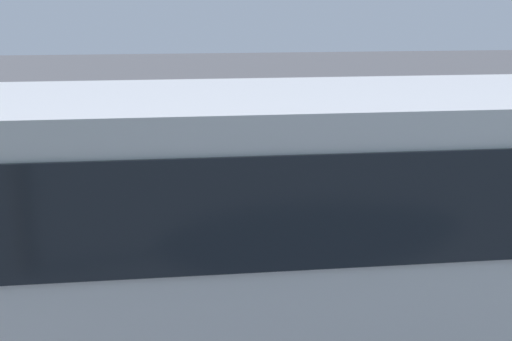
{
  "coord_description": "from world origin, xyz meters",
  "views": [
    {
      "loc": [
        2.72,
        11.5,
        4.17
      ],
      "look_at": [
        1.19,
        -0.22,
        1.1
      ],
      "focal_mm": 47.08,
      "sensor_mm": 36.0,
      "label": 1
    }
  ],
  "objects_px": {
    "spectator_right": "(220,213)",
    "parked_motorcycle_silver": "(450,260)",
    "tour_bus": "(460,236)",
    "traffic_cone": "(195,179)",
    "stunt_motorcycle": "(104,146)",
    "spectator_far_left": "(467,205)",
    "spectator_left": "(379,203)",
    "spectator_centre": "(299,207)"
  },
  "relations": [
    {
      "from": "tour_bus",
      "to": "spectator_far_left",
      "type": "height_order",
      "value": "tour_bus"
    },
    {
      "from": "spectator_right",
      "to": "spectator_far_left",
      "type": "bearing_deg",
      "value": -178.79
    },
    {
      "from": "tour_bus",
      "to": "spectator_left",
      "type": "relative_size",
      "value": 6.43
    },
    {
      "from": "spectator_left",
      "to": "traffic_cone",
      "type": "relative_size",
      "value": 2.77
    },
    {
      "from": "tour_bus",
      "to": "parked_motorcycle_silver",
      "type": "relative_size",
      "value": 5.47
    },
    {
      "from": "tour_bus",
      "to": "traffic_cone",
      "type": "xyz_separation_m",
      "value": [
        2.58,
        -7.68,
        -1.34
      ]
    },
    {
      "from": "parked_motorcycle_silver",
      "to": "traffic_cone",
      "type": "height_order",
      "value": "parked_motorcycle_silver"
    },
    {
      "from": "spectator_centre",
      "to": "traffic_cone",
      "type": "distance_m",
      "value": 4.89
    },
    {
      "from": "tour_bus",
      "to": "spectator_centre",
      "type": "height_order",
      "value": "tour_bus"
    },
    {
      "from": "stunt_motorcycle",
      "to": "spectator_far_left",
      "type": "bearing_deg",
      "value": 140.45
    },
    {
      "from": "spectator_right",
      "to": "parked_motorcycle_silver",
      "type": "height_order",
      "value": "spectator_right"
    },
    {
      "from": "spectator_right",
      "to": "traffic_cone",
      "type": "xyz_separation_m",
      "value": [
        0.19,
        -4.71,
        -0.74
      ]
    },
    {
      "from": "spectator_left",
      "to": "spectator_right",
      "type": "height_order",
      "value": "spectator_right"
    },
    {
      "from": "tour_bus",
      "to": "traffic_cone",
      "type": "distance_m",
      "value": 8.21
    },
    {
      "from": "spectator_far_left",
      "to": "stunt_motorcycle",
      "type": "relative_size",
      "value": 0.84
    },
    {
      "from": "spectator_left",
      "to": "traffic_cone",
      "type": "distance_m",
      "value": 5.31
    },
    {
      "from": "tour_bus",
      "to": "spectator_left",
      "type": "xyz_separation_m",
      "value": [
        -0.11,
        -3.15,
        -0.61
      ]
    },
    {
      "from": "spectator_far_left",
      "to": "spectator_centre",
      "type": "xyz_separation_m",
      "value": [
        2.68,
        -0.0,
        0.09
      ]
    },
    {
      "from": "tour_bus",
      "to": "spectator_far_left",
      "type": "bearing_deg",
      "value": -116.39
    },
    {
      "from": "spectator_centre",
      "to": "spectator_right",
      "type": "bearing_deg",
      "value": 3.87
    },
    {
      "from": "tour_bus",
      "to": "spectator_far_left",
      "type": "distance_m",
      "value": 3.47
    },
    {
      "from": "stunt_motorcycle",
      "to": "tour_bus",
      "type": "bearing_deg",
      "value": 119.36
    },
    {
      "from": "spectator_far_left",
      "to": "spectator_left",
      "type": "bearing_deg",
      "value": -4.11
    },
    {
      "from": "tour_bus",
      "to": "parked_motorcycle_silver",
      "type": "distance_m",
      "value": 2.54
    },
    {
      "from": "tour_bus",
      "to": "stunt_motorcycle",
      "type": "bearing_deg",
      "value": -60.64
    },
    {
      "from": "tour_bus",
      "to": "parked_motorcycle_silver",
      "type": "height_order",
      "value": "tour_bus"
    },
    {
      "from": "spectator_right",
      "to": "stunt_motorcycle",
      "type": "distance_m",
      "value": 5.5
    },
    {
      "from": "spectator_left",
      "to": "parked_motorcycle_silver",
      "type": "bearing_deg",
      "value": 125.58
    },
    {
      "from": "spectator_left",
      "to": "stunt_motorcycle",
      "type": "xyz_separation_m",
      "value": [
        4.63,
        -4.88,
        -0.01
      ]
    },
    {
      "from": "spectator_far_left",
      "to": "parked_motorcycle_silver",
      "type": "bearing_deg",
      "value": 56.47
    },
    {
      "from": "tour_bus",
      "to": "spectator_right",
      "type": "height_order",
      "value": "tour_bus"
    },
    {
      "from": "spectator_centre",
      "to": "spectator_right",
      "type": "relative_size",
      "value": 1.02
    },
    {
      "from": "spectator_far_left",
      "to": "stunt_motorcycle",
      "type": "bearing_deg",
      "value": -39.55
    },
    {
      "from": "parked_motorcycle_silver",
      "to": "spectator_left",
      "type": "bearing_deg",
      "value": -54.42
    },
    {
      "from": "tour_bus",
      "to": "spectator_centre",
      "type": "xyz_separation_m",
      "value": [
        1.17,
        -3.05,
        -0.57
      ]
    },
    {
      "from": "spectator_right",
      "to": "spectator_left",
      "type": "bearing_deg",
      "value": -175.8
    },
    {
      "from": "spectator_left",
      "to": "traffic_cone",
      "type": "xyz_separation_m",
      "value": [
        2.69,
        -4.52,
        -0.74
      ]
    },
    {
      "from": "spectator_far_left",
      "to": "spectator_centre",
      "type": "relative_size",
      "value": 0.92
    },
    {
      "from": "spectator_left",
      "to": "stunt_motorcycle",
      "type": "height_order",
      "value": "stunt_motorcycle"
    },
    {
      "from": "spectator_right",
      "to": "parked_motorcycle_silver",
      "type": "bearing_deg",
      "value": 164.84
    },
    {
      "from": "stunt_motorcycle",
      "to": "spectator_left",
      "type": "bearing_deg",
      "value": 133.48
    },
    {
      "from": "spectator_left",
      "to": "stunt_motorcycle",
      "type": "distance_m",
      "value": 6.73
    }
  ]
}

